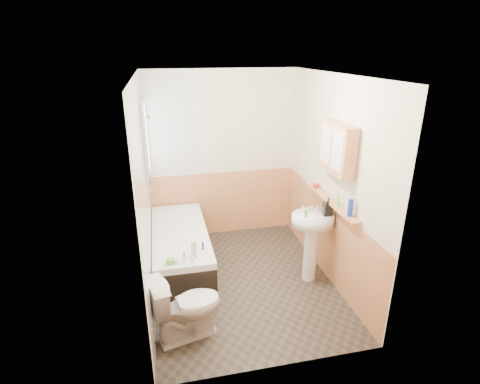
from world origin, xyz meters
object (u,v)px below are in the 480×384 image
object	(u,v)px
sink	(312,233)
pine_shelf	(331,201)
toilet	(186,307)
medicine_cabinet	(337,148)
bathtub	(181,249)

from	to	relation	value
sink	pine_shelf	bearing A→B (deg)	-2.78
toilet	pine_shelf	size ratio (longest dim) A/B	0.57
pine_shelf	medicine_cabinet	world-z (taller)	medicine_cabinet
sink	pine_shelf	distance (m)	0.46
bathtub	toilet	bearing A→B (deg)	-91.34
pine_shelf	medicine_cabinet	xyz separation A→B (m)	(-0.03, -0.10, 0.67)
bathtub	medicine_cabinet	distance (m)	2.37
pine_shelf	toilet	bearing A→B (deg)	-159.52
bathtub	toilet	xyz separation A→B (m)	(-0.03, -1.28, 0.07)
sink	medicine_cabinet	bearing A→B (deg)	-31.43
bathtub	pine_shelf	world-z (taller)	pine_shelf
pine_shelf	bathtub	bearing A→B (deg)	160.93
bathtub	medicine_cabinet	size ratio (longest dim) A/B	2.86
bathtub	sink	world-z (taller)	sink
bathtub	medicine_cabinet	xyz separation A→B (m)	(1.74, -0.71, 1.44)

